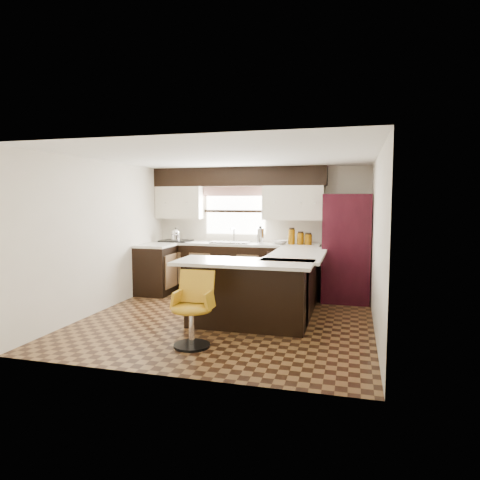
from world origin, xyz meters
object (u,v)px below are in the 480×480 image
(peninsula_return, at_px, (247,295))
(peninsula_long, at_px, (294,284))
(refrigerator, at_px, (346,248))
(bar_chair, at_px, (192,310))

(peninsula_return, bearing_deg, peninsula_long, 61.70)
(peninsula_return, relative_size, refrigerator, 0.88)
(refrigerator, bearing_deg, peninsula_long, -127.64)
(peninsula_return, height_order, refrigerator, refrigerator)
(peninsula_long, relative_size, bar_chair, 2.14)
(bar_chair, bearing_deg, peninsula_return, 64.57)
(refrigerator, relative_size, bar_chair, 2.06)
(refrigerator, bearing_deg, bar_chair, -120.66)
(peninsula_long, bearing_deg, bar_chair, -116.57)
(refrigerator, distance_m, bar_chair, 3.46)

